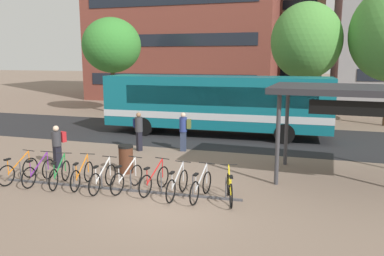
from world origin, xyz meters
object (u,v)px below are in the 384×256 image
(parked_bicycle_silver_8, at_px, (201,187))
(trash_bin, at_px, (126,159))
(parked_bicycle_purple_1, at_px, (39,172))
(parked_bicycle_white_4, at_px, (103,179))
(parked_bicycle_yellow_9, at_px, (230,189))
(city_bus, at_px, (214,103))
(parked_bicycle_red_6, at_px, (154,180))
(parked_bicycle_white_5, at_px, (127,179))
(transit_shelter, at_px, (364,93))
(parked_bicycle_orange_0, at_px, (19,171))
(parked_bicycle_silver_7, at_px, (177,185))
(street_tree_2, at_px, (112,46))
(commuter_olive_pack_2, at_px, (184,129))
(parked_bicycle_green_2, at_px, (60,174))
(parked_bicycle_orange_3, at_px, (82,175))
(commuter_navy_pack_0, at_px, (139,129))
(street_tree_1, at_px, (306,41))
(commuter_red_pack_1, at_px, (58,143))

(parked_bicycle_silver_8, relative_size, trash_bin, 1.67)
(parked_bicycle_purple_1, relative_size, parked_bicycle_white_4, 1.00)
(parked_bicycle_yellow_9, xyz_separation_m, trash_bin, (-4.20, 1.70, 0.13))
(city_bus, distance_m, parked_bicycle_red_6, 9.44)
(parked_bicycle_white_5, xyz_separation_m, trash_bin, (-0.89, 1.71, 0.13))
(trash_bin, bearing_deg, parked_bicycle_silver_8, -27.78)
(parked_bicycle_yellow_9, bearing_deg, trash_bin, 51.96)
(parked_bicycle_silver_8, bearing_deg, parked_bicycle_white_4, 98.63)
(parked_bicycle_yellow_9, xyz_separation_m, transit_shelter, (3.80, 3.08, 2.64))
(parked_bicycle_white_4, bearing_deg, parked_bicycle_orange_0, 90.27)
(parked_bicycle_silver_7, relative_size, street_tree_2, 0.24)
(parked_bicycle_white_5, height_order, commuter_olive_pack_2, commuter_olive_pack_2)
(parked_bicycle_green_2, xyz_separation_m, parked_bicycle_red_6, (3.24, 0.31, 0.00))
(parked_bicycle_purple_1, bearing_deg, street_tree_2, 18.48)
(parked_bicycle_green_2, relative_size, parked_bicycle_orange_3, 0.98)
(parked_bicycle_white_4, bearing_deg, parked_bicycle_silver_8, -87.96)
(parked_bicycle_yellow_9, bearing_deg, parked_bicycle_orange_0, 76.33)
(transit_shelter, height_order, commuter_olive_pack_2, transit_shelter)
(parked_bicycle_white_4, relative_size, parked_bicycle_silver_8, 1.00)
(commuter_navy_pack_0, xyz_separation_m, street_tree_2, (-7.02, 10.62, 4.06))
(parked_bicycle_purple_1, distance_m, parked_bicycle_red_6, 4.05)
(city_bus, bearing_deg, parked_bicycle_red_6, 90.65)
(trash_bin, relative_size, street_tree_2, 0.14)
(commuter_navy_pack_0, height_order, commuter_olive_pack_2, commuter_olive_pack_2)
(parked_bicycle_red_6, height_order, commuter_navy_pack_0, commuter_navy_pack_0)
(parked_bicycle_orange_3, relative_size, commuter_navy_pack_0, 0.97)
(parked_bicycle_orange_0, distance_m, street_tree_2, 17.30)
(parked_bicycle_red_6, distance_m, trash_bin, 2.43)
(parked_bicycle_green_2, bearing_deg, parked_bicycle_silver_8, -101.78)
(parked_bicycle_silver_7, height_order, street_tree_2, street_tree_2)
(parked_bicycle_orange_3, bearing_deg, parked_bicycle_purple_1, 86.46)
(parked_bicycle_red_6, bearing_deg, parked_bicycle_silver_7, -92.59)
(commuter_navy_pack_0, bearing_deg, parked_bicycle_silver_8, -7.66)
(parked_bicycle_orange_0, distance_m, parked_bicycle_yellow_9, 7.25)
(parked_bicycle_purple_1, distance_m, commuter_navy_pack_0, 5.41)
(parked_bicycle_white_4, distance_m, commuter_olive_pack_2, 5.79)
(parked_bicycle_purple_1, xyz_separation_m, transit_shelter, (10.24, 3.34, 2.64))
(city_bus, distance_m, transit_shelter, 9.21)
(trash_bin, xyz_separation_m, street_tree_1, (5.95, 14.19, 4.71))
(parked_bicycle_silver_8, xyz_separation_m, commuter_olive_pack_2, (-2.35, 5.53, 0.63))
(commuter_red_pack_1, xyz_separation_m, trash_bin, (2.80, 0.13, -0.43))
(commuter_red_pack_1, bearing_deg, commuter_olive_pack_2, 155.63)
(transit_shelter, bearing_deg, parked_bicycle_white_5, -153.50)
(street_tree_1, bearing_deg, street_tree_2, -178.77)
(parked_bicycle_orange_0, distance_m, parked_bicycle_white_5, 3.94)
(parked_bicycle_orange_0, relative_size, parked_bicycle_yellow_9, 1.03)
(trash_bin, bearing_deg, parked_bicycle_yellow_9, -22.03)
(street_tree_1, xyz_separation_m, street_tree_2, (-13.97, -0.30, -0.15))
(parked_bicycle_white_5, height_order, transit_shelter, transit_shelter)
(parked_bicycle_yellow_9, relative_size, commuter_navy_pack_0, 0.95)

